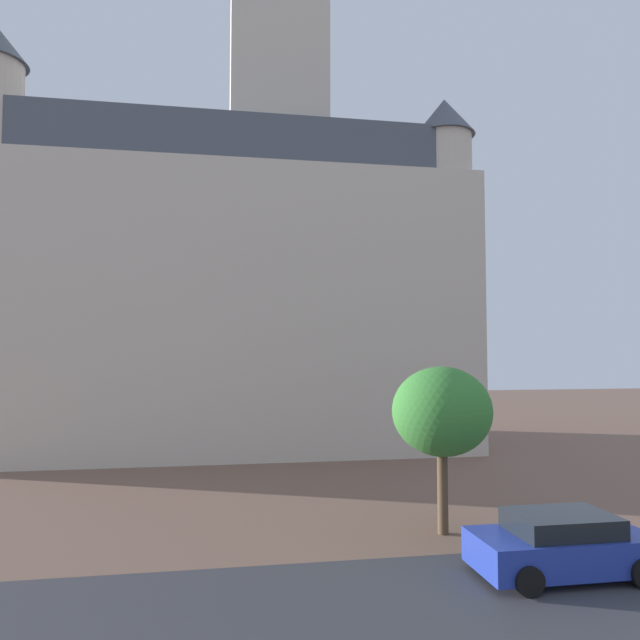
% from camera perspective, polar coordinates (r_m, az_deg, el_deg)
% --- Properties ---
extents(ground_plane, '(120.00, 120.00, 0.00)m').
position_cam_1_polar(ground_plane, '(15.16, 1.35, -23.09)').
color(ground_plane, brown).
extents(street_asphalt_strip, '(120.00, 6.40, 0.00)m').
position_cam_1_polar(street_asphalt_strip, '(12.61, 4.08, -27.32)').
color(street_asphalt_strip, '#38383D').
rests_on(street_asphalt_strip, ground_plane).
extents(landmark_building, '(25.55, 10.70, 36.41)m').
position_cam_1_polar(landmark_building, '(32.72, -8.08, 5.35)').
color(landmark_building, beige).
rests_on(landmark_building, ground_plane).
extents(car_blue, '(4.12, 2.10, 1.42)m').
position_cam_1_polar(car_blue, '(15.49, 22.63, -19.71)').
color(car_blue, '#23389E').
rests_on(car_blue, ground_plane).
extents(tree_curb_far, '(2.85, 2.85, 4.75)m').
position_cam_1_polar(tree_curb_far, '(17.26, 11.86, -8.82)').
color(tree_curb_far, brown).
rests_on(tree_curb_far, ground_plane).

